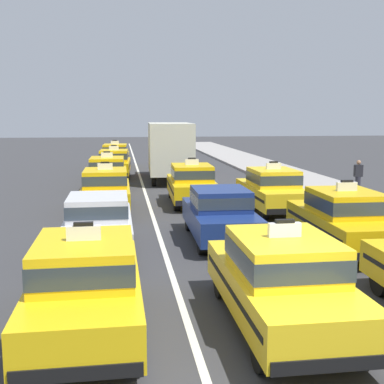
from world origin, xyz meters
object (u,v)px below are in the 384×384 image
object	(u,v)px
taxi_left_sixth	(115,155)
sedan_center_second	(220,213)
taxi_left_nearest	(86,283)
box_truck_center_fourth	(169,149)
taxi_right_third	(272,189)
taxi_center_nearest	(281,279)
taxi_left_fifth	(114,163)
taxi_left_third	(106,190)
taxi_right_second	(344,218)
taxi_center_third	(192,183)
pedestrian_by_storefront	(358,177)
sedan_left_second	(98,222)
taxi_left_fourth	(107,173)

from	to	relation	value
taxi_left_sixth	sedan_center_second	distance (m)	22.04
taxi_left_nearest	box_truck_center_fourth	world-z (taller)	box_truck_center_fourth
taxi_left_nearest	taxi_right_third	bearing A→B (deg)	57.91
taxi_center_nearest	sedan_center_second	bearing A→B (deg)	88.74
taxi_left_fifth	sedan_center_second	xyz separation A→B (m)	(3.26, -15.91, -0.03)
taxi_left_third	taxi_right_third	xyz separation A→B (m)	(6.37, -0.73, 0.00)
taxi_right_second	taxi_left_third	bearing A→B (deg)	136.23
taxi_left_sixth	taxi_right_second	bearing A→B (deg)	-74.41
taxi_center_third	taxi_right_third	world-z (taller)	same
box_truck_center_fourth	pedestrian_by_storefront	world-z (taller)	box_truck_center_fourth
taxi_center_nearest	box_truck_center_fourth	xyz separation A→B (m)	(0.01, 20.42, 0.90)
taxi_center_third	taxi_right_second	size ratio (longest dim) A/B	1.01
sedan_left_second	taxi_left_sixth	distance (m)	22.63
taxi_left_third	taxi_left_fourth	bearing A→B (deg)	90.73
taxi_left_third	taxi_right_second	xyz separation A→B (m)	(6.68, -6.40, 0.00)
taxi_left_fifth	taxi_center_third	distance (m)	10.11
sedan_center_second	taxi_left_third	bearing A→B (deg)	124.66
taxi_left_fifth	pedestrian_by_storefront	world-z (taller)	taxi_left_fifth
taxi_center_nearest	taxi_right_third	xyz separation A→B (m)	(3.05, 10.47, 0.00)
taxi_left_nearest	sedan_left_second	xyz separation A→B (m)	(0.00, 5.12, -0.03)
box_truck_center_fourth	taxi_right_third	size ratio (longest dim) A/B	1.54
taxi_left_nearest	sedan_center_second	xyz separation A→B (m)	(3.50, 5.95, -0.03)
taxi_left_sixth	taxi_right_second	size ratio (longest dim) A/B	1.01
taxi_left_fifth	box_truck_center_fourth	size ratio (longest dim) A/B	0.66
sedan_center_second	pedestrian_by_storefront	bearing A→B (deg)	42.09
taxi_left_nearest	taxi_left_sixth	world-z (taller)	same
box_truck_center_fourth	taxi_center_nearest	bearing A→B (deg)	-90.03
taxi_left_fifth	taxi_right_second	distance (m)	18.47
taxi_right_second	pedestrian_by_storefront	size ratio (longest dim) A/B	2.97
taxi_left_fourth	taxi_center_third	world-z (taller)	same
taxi_left_third	sedan_center_second	xyz separation A→B (m)	(3.46, -5.01, -0.03)
taxi_left_sixth	taxi_center_nearest	distance (m)	28.17
taxi_left_nearest	taxi_left_fifth	distance (m)	21.86
taxi_left_fifth	taxi_center_third	xyz separation A→B (m)	(3.31, -9.55, 0.00)
taxi_left_third	taxi_center_third	world-z (taller)	same
taxi_left_nearest	sedan_left_second	world-z (taller)	taxi_left_nearest
box_truck_center_fourth	pedestrian_by_storefront	xyz separation A→B (m)	(7.91, -7.20, -0.85)
taxi_left_third	taxi_left_fifth	xyz separation A→B (m)	(0.21, 10.90, 0.00)
taxi_left_nearest	taxi_left_fifth	world-z (taller)	same
taxi_center_third	pedestrian_by_storefront	size ratio (longest dim) A/B	2.99
taxi_left_sixth	taxi_right_second	world-z (taller)	same
box_truck_center_fourth	taxi_left_nearest	bearing A→B (deg)	-99.50
taxi_right_second	pedestrian_by_storefront	xyz separation A→B (m)	(4.56, 8.42, 0.05)
taxi_left_nearest	taxi_right_third	distance (m)	12.07
taxi_center_nearest	box_truck_center_fourth	bearing A→B (deg)	89.97
box_truck_center_fourth	taxi_right_second	bearing A→B (deg)	-77.93
taxi_left_nearest	pedestrian_by_storefront	distance (m)	17.20
taxi_left_fifth	taxi_right_second	world-z (taller)	same
taxi_left_nearest	taxi_center_nearest	xyz separation A→B (m)	(3.37, -0.24, 0.00)
taxi_left_sixth	taxi_center_nearest	xyz separation A→B (m)	(3.12, -27.99, 0.00)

